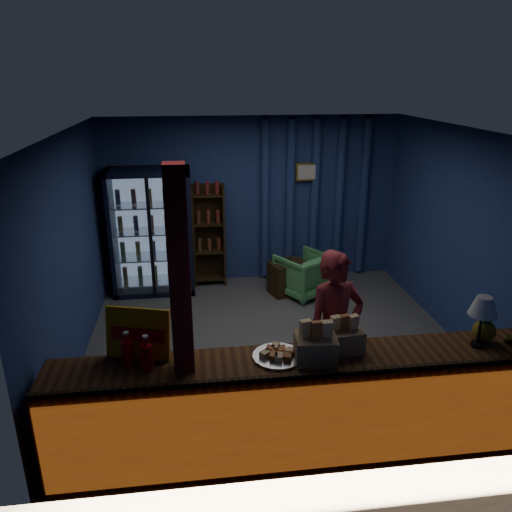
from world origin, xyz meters
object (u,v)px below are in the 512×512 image
(green_chair, at_px, (303,274))
(pastry_tray, at_px, (278,355))
(shopkeeper, at_px, (335,332))
(table_lamp, at_px, (483,308))

(green_chair, xyz_separation_m, pastry_tray, (-0.97, -3.28, 0.65))
(pastry_tray, bearing_deg, shopkeeper, 41.32)
(table_lamp, bearing_deg, shopkeeper, 150.12)
(shopkeeper, relative_size, green_chair, 2.32)
(shopkeeper, distance_m, green_chair, 2.76)
(green_chair, xyz_separation_m, table_lamp, (0.78, -3.32, 1.00))
(shopkeeper, relative_size, pastry_tray, 3.89)
(green_chair, distance_m, pastry_tray, 3.48)
(pastry_tray, relative_size, table_lamp, 0.90)
(shopkeeper, relative_size, table_lamp, 3.49)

